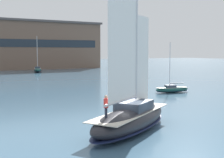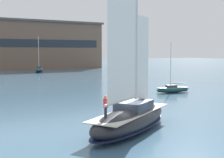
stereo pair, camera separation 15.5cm
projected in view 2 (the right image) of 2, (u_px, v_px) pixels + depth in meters
The scene contains 6 objects.
ground_plane at pixel (131, 131), 24.98m from camera, with size 400.00×400.00×0.00m, color #42667F.
waterfront_building at pixel (37, 45), 113.07m from camera, with size 47.14×15.02×17.11m.
tree_shore_center at pixel (89, 42), 120.31m from camera, with size 6.96×6.96×14.32m.
sailboat_main at pixel (131, 116), 24.89m from camera, with size 11.40×8.58×15.63m.
sailboat_moored_near_marina at pixel (173, 89), 47.98m from camera, with size 5.83×2.63×7.77m.
sailboat_moored_far_slip at pixel (39, 69), 95.67m from camera, with size 4.48×8.23×10.91m.
Camera 2 is at (-13.64, -20.42, 6.38)m, focal length 50.00 mm.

